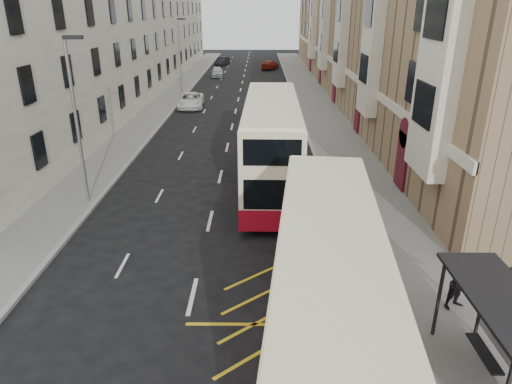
{
  "coord_description": "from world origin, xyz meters",
  "views": [
    {
      "loc": [
        2.33,
        -9.26,
        9.34
      ],
      "look_at": [
        2.18,
        8.03,
        2.27
      ],
      "focal_mm": 32.0,
      "sensor_mm": 36.0,
      "label": 1
    }
  ],
  "objects_px": {
    "double_decker_rear": "(271,145)",
    "car_red": "(270,65)",
    "street_lamp_far": "(180,53)",
    "street_lamp_near": "(76,113)",
    "bus_shelter": "(511,331)",
    "double_decker_front": "(327,300)",
    "white_van": "(191,100)",
    "car_silver": "(217,72)",
    "pedestrian_mid": "(461,285)",
    "car_dark": "(222,61)",
    "pedestrian_far": "(372,227)"
  },
  "relations": [
    {
      "from": "pedestrian_far",
      "to": "car_dark",
      "type": "distance_m",
      "value": 63.49
    },
    {
      "from": "street_lamp_near",
      "to": "car_dark",
      "type": "distance_m",
      "value": 58.25
    },
    {
      "from": "pedestrian_mid",
      "to": "car_dark",
      "type": "xyz_separation_m",
      "value": [
        -12.86,
        66.8,
        -0.3
      ]
    },
    {
      "from": "double_decker_rear",
      "to": "car_red",
      "type": "height_order",
      "value": "double_decker_rear"
    },
    {
      "from": "street_lamp_far",
      "to": "car_dark",
      "type": "relative_size",
      "value": 1.84
    },
    {
      "from": "bus_shelter",
      "to": "double_decker_rear",
      "type": "relative_size",
      "value": 0.35
    },
    {
      "from": "pedestrian_far",
      "to": "street_lamp_far",
      "type": "bearing_deg",
      "value": -63.5
    },
    {
      "from": "double_decker_rear",
      "to": "pedestrian_far",
      "type": "bearing_deg",
      "value": -57.8
    },
    {
      "from": "white_van",
      "to": "pedestrian_mid",
      "type": "bearing_deg",
      "value": -71.18
    },
    {
      "from": "double_decker_rear",
      "to": "street_lamp_far",
      "type": "bearing_deg",
      "value": 109.66
    },
    {
      "from": "car_silver",
      "to": "car_dark",
      "type": "distance_m",
      "value": 13.32
    },
    {
      "from": "street_lamp_near",
      "to": "pedestrian_mid",
      "type": "distance_m",
      "value": 17.88
    },
    {
      "from": "double_decker_rear",
      "to": "car_red",
      "type": "bearing_deg",
      "value": 90.09
    },
    {
      "from": "pedestrian_far",
      "to": "car_dark",
      "type": "height_order",
      "value": "pedestrian_far"
    },
    {
      "from": "street_lamp_far",
      "to": "car_silver",
      "type": "height_order",
      "value": "street_lamp_far"
    },
    {
      "from": "bus_shelter",
      "to": "street_lamp_far",
      "type": "xyz_separation_m",
      "value": [
        -14.69,
        42.39,
        2.5
      ]
    },
    {
      "from": "bus_shelter",
      "to": "double_decker_front",
      "type": "distance_m",
      "value": 4.38
    },
    {
      "from": "double_decker_rear",
      "to": "car_dark",
      "type": "distance_m",
      "value": 56.31
    },
    {
      "from": "white_van",
      "to": "car_red",
      "type": "relative_size",
      "value": 1.09
    },
    {
      "from": "white_van",
      "to": "car_silver",
      "type": "relative_size",
      "value": 1.23
    },
    {
      "from": "street_lamp_near",
      "to": "street_lamp_far",
      "type": "relative_size",
      "value": 1.0
    },
    {
      "from": "car_silver",
      "to": "car_red",
      "type": "relative_size",
      "value": 0.89
    },
    {
      "from": "double_decker_front",
      "to": "double_decker_rear",
      "type": "distance_m",
      "value": 13.66
    },
    {
      "from": "street_lamp_far",
      "to": "pedestrian_mid",
      "type": "height_order",
      "value": "street_lamp_far"
    },
    {
      "from": "car_silver",
      "to": "car_dark",
      "type": "bearing_deg",
      "value": 86.82
    },
    {
      "from": "pedestrian_mid",
      "to": "car_dark",
      "type": "bearing_deg",
      "value": 80.24
    },
    {
      "from": "street_lamp_near",
      "to": "double_decker_rear",
      "type": "distance_m",
      "value": 9.8
    },
    {
      "from": "double_decker_rear",
      "to": "bus_shelter",
      "type": "bearing_deg",
      "value": -68.57
    },
    {
      "from": "white_van",
      "to": "car_red",
      "type": "bearing_deg",
      "value": 70.59
    },
    {
      "from": "double_decker_front",
      "to": "car_dark",
      "type": "bearing_deg",
      "value": 102.64
    },
    {
      "from": "pedestrian_far",
      "to": "car_red",
      "type": "height_order",
      "value": "pedestrian_far"
    },
    {
      "from": "double_decker_front",
      "to": "car_red",
      "type": "relative_size",
      "value": 2.43
    },
    {
      "from": "pedestrian_mid",
      "to": "car_red",
      "type": "xyz_separation_m",
      "value": [
        -4.93,
        61.91,
        -0.33
      ]
    },
    {
      "from": "bus_shelter",
      "to": "pedestrian_far",
      "type": "height_order",
      "value": "bus_shelter"
    },
    {
      "from": "car_silver",
      "to": "pedestrian_mid",
      "type": "bearing_deg",
      "value": -81.3
    },
    {
      "from": "car_red",
      "to": "street_lamp_near",
      "type": "bearing_deg",
      "value": 97.06
    },
    {
      "from": "street_lamp_far",
      "to": "pedestrian_mid",
      "type": "bearing_deg",
      "value": -68.6
    },
    {
      "from": "pedestrian_mid",
      "to": "car_silver",
      "type": "relative_size",
      "value": 0.42
    },
    {
      "from": "bus_shelter",
      "to": "double_decker_front",
      "type": "height_order",
      "value": "double_decker_front"
    },
    {
      "from": "pedestrian_far",
      "to": "car_silver",
      "type": "distance_m",
      "value": 50.36
    },
    {
      "from": "double_decker_rear",
      "to": "car_silver",
      "type": "xyz_separation_m",
      "value": [
        -6.67,
        42.53,
        -1.76
      ]
    },
    {
      "from": "bus_shelter",
      "to": "street_lamp_far",
      "type": "height_order",
      "value": "street_lamp_far"
    },
    {
      "from": "street_lamp_near",
      "to": "car_red",
      "type": "relative_size",
      "value": 1.7
    },
    {
      "from": "street_lamp_near",
      "to": "double_decker_front",
      "type": "distance_m",
      "value": 15.62
    },
    {
      "from": "street_lamp_far",
      "to": "white_van",
      "type": "relative_size",
      "value": 1.56
    },
    {
      "from": "bus_shelter",
      "to": "white_van",
      "type": "xyz_separation_m",
      "value": [
        -12.84,
        36.06,
        -1.43
      ]
    },
    {
      "from": "pedestrian_mid",
      "to": "street_lamp_far",
      "type": "bearing_deg",
      "value": 90.74
    },
    {
      "from": "car_red",
      "to": "double_decker_rear",
      "type": "bearing_deg",
      "value": 106.9
    },
    {
      "from": "double_decker_front",
      "to": "double_decker_rear",
      "type": "bearing_deg",
      "value": 100.74
    },
    {
      "from": "bus_shelter",
      "to": "car_red",
      "type": "xyz_separation_m",
      "value": [
        -4.45,
        65.57,
        -1.46
      ]
    }
  ]
}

